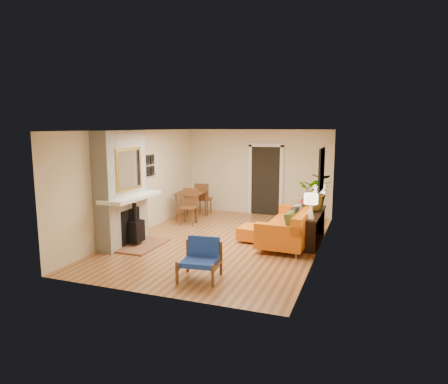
# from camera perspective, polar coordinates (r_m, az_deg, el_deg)

# --- Properties ---
(room_shell) EXTENTS (6.50, 6.50, 6.50)m
(room_shell) POSITION_cam_1_polar(r_m,az_deg,el_deg) (11.58, 6.97, 2.11)
(room_shell) COLOR #B47645
(room_shell) RESTS_ON ground
(fireplace) EXTENTS (1.09, 1.68, 2.60)m
(fireplace) POSITION_cam_1_polar(r_m,az_deg,el_deg) (9.29, -14.28, 0.11)
(fireplace) COLOR white
(fireplace) RESTS_ON ground
(sofa) EXTENTS (1.08, 2.37, 0.92)m
(sofa) POSITION_cam_1_polar(r_m,az_deg,el_deg) (9.45, 9.85, -4.77)
(sofa) COLOR silver
(sofa) RESTS_ON ground
(ottoman) EXTENTS (0.74, 0.74, 0.35)m
(ottoman) POSITION_cam_1_polar(r_m,az_deg,el_deg) (9.52, 4.40, -5.81)
(ottoman) COLOR silver
(ottoman) RESTS_ON ground
(blue_chair) EXTENTS (0.76, 0.74, 0.71)m
(blue_chair) POSITION_cam_1_polar(r_m,az_deg,el_deg) (7.24, -3.30, -9.19)
(blue_chair) COLOR brown
(blue_chair) RESTS_ON ground
(dining_table) EXTENTS (0.87, 1.85, 0.98)m
(dining_table) POSITION_cam_1_polar(r_m,az_deg,el_deg) (11.68, -4.34, -0.75)
(dining_table) COLOR brown
(dining_table) RESTS_ON ground
(console_table) EXTENTS (0.34, 1.85, 0.72)m
(console_table) POSITION_cam_1_polar(r_m,az_deg,el_deg) (9.51, 12.76, -3.70)
(console_table) COLOR black
(console_table) RESTS_ON ground
(lamp_near) EXTENTS (0.30, 0.30, 0.54)m
(lamp_near) POSITION_cam_1_polar(r_m,az_deg,el_deg) (8.75, 12.30, -1.55)
(lamp_near) COLOR white
(lamp_near) RESTS_ON console_table
(lamp_far) EXTENTS (0.30, 0.30, 0.54)m
(lamp_far) POSITION_cam_1_polar(r_m,az_deg,el_deg) (10.07, 13.36, -0.18)
(lamp_far) COLOR white
(lamp_far) RESTS_ON console_table
(houseplant) EXTENTS (0.80, 0.69, 0.88)m
(houseplant) POSITION_cam_1_polar(r_m,az_deg,el_deg) (9.68, 13.05, 0.07)
(houseplant) COLOR #1E5919
(houseplant) RESTS_ON console_table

